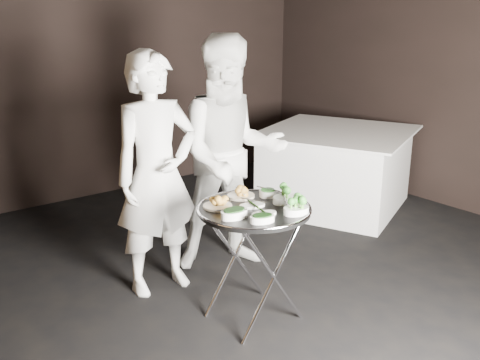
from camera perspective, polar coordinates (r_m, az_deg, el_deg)
floor at (r=3.68m, az=6.08°, el=-16.13°), size 6.00×7.00×0.05m
wall_back at (r=6.13m, az=-17.35°, el=11.83°), size 6.00×0.05×3.00m
tray_stand at (r=3.59m, az=1.48°, el=-8.38°), size 0.53×0.45×0.78m
serving_tray at (r=3.45m, az=1.53°, el=-3.13°), size 0.74×0.74×0.04m
potato_plate_a at (r=3.45m, az=-2.40°, el=-2.47°), size 0.20×0.20×0.07m
potato_plate_b at (r=3.64m, az=0.10°, el=-1.40°), size 0.19×0.19×0.07m
greens_bowl at (r=3.66m, az=2.98°, el=-1.29°), size 0.12×0.12×0.07m
asparagus_plate_a at (r=3.46m, az=1.31°, el=-2.64°), size 0.20×0.14×0.04m
asparagus_plate_b at (r=3.32m, az=2.57°, el=-3.53°), size 0.18×0.13×0.03m
spinach_bowl_a at (r=3.27m, az=-0.63°, el=-3.46°), size 0.19×0.12×0.08m
spinach_bowl_b at (r=3.21m, az=2.39°, el=-4.02°), size 0.18×0.14×0.06m
broccoli_bowl_a at (r=3.55m, az=4.79°, el=-1.88°), size 0.18×0.13×0.07m
broccoli_bowl_b at (r=3.36m, az=6.03°, el=-3.07°), size 0.19×0.15×0.07m
serving_utensils at (r=3.49m, az=1.04°, el=-1.85°), size 0.58×0.43×0.01m
waiter_left at (r=3.89m, az=-8.87°, el=0.52°), size 0.67×0.45×1.77m
waiter_right at (r=4.21m, az=-0.91°, el=2.64°), size 1.11×1.00×1.86m
dining_table at (r=5.80m, az=10.17°, el=1.21°), size 1.46×1.46×0.83m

